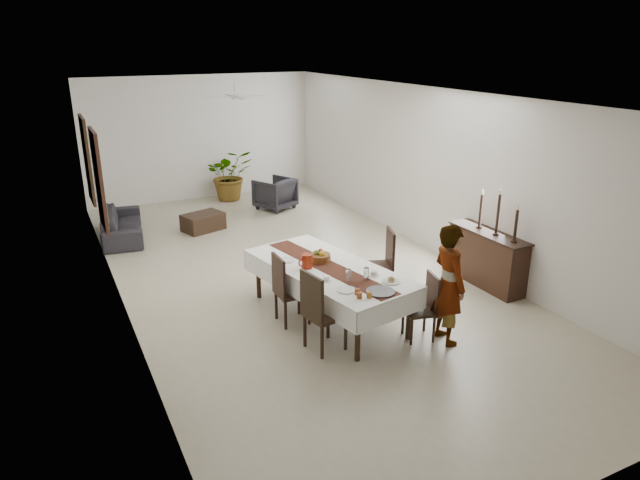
% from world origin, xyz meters
% --- Properties ---
extents(floor, '(6.00, 12.00, 0.00)m').
position_xyz_m(floor, '(0.00, 0.00, 0.00)').
color(floor, '#B9B193').
rests_on(floor, ground).
extents(ceiling, '(6.00, 12.00, 0.02)m').
position_xyz_m(ceiling, '(0.00, 0.00, 3.20)').
color(ceiling, white).
rests_on(ceiling, wall_back).
extents(wall_back, '(6.00, 0.02, 3.20)m').
position_xyz_m(wall_back, '(0.00, 6.00, 1.60)').
color(wall_back, silver).
rests_on(wall_back, floor).
extents(wall_front, '(6.00, 0.02, 3.20)m').
position_xyz_m(wall_front, '(0.00, -6.00, 1.60)').
color(wall_front, silver).
rests_on(wall_front, floor).
extents(wall_left, '(0.02, 12.00, 3.20)m').
position_xyz_m(wall_left, '(-3.00, 0.00, 1.60)').
color(wall_left, silver).
rests_on(wall_left, floor).
extents(wall_right, '(0.02, 12.00, 3.20)m').
position_xyz_m(wall_right, '(3.00, 0.00, 1.60)').
color(wall_right, silver).
rests_on(wall_right, floor).
extents(dining_table_top, '(1.56, 2.77, 0.05)m').
position_xyz_m(dining_table_top, '(-0.24, -1.74, 0.79)').
color(dining_table_top, black).
rests_on(dining_table_top, table_leg_fl).
extents(table_leg_fl, '(0.09, 0.09, 0.76)m').
position_xyz_m(table_leg_fl, '(-0.47, -3.05, 0.38)').
color(table_leg_fl, black).
rests_on(table_leg_fl, floor).
extents(table_leg_fr, '(0.09, 0.09, 0.76)m').
position_xyz_m(table_leg_fr, '(0.47, -2.86, 0.38)').
color(table_leg_fr, black).
rests_on(table_leg_fr, floor).
extents(table_leg_bl, '(0.09, 0.09, 0.76)m').
position_xyz_m(table_leg_bl, '(-0.94, -0.61, 0.38)').
color(table_leg_bl, black).
rests_on(table_leg_bl, floor).
extents(table_leg_br, '(0.09, 0.09, 0.76)m').
position_xyz_m(table_leg_br, '(-0.00, -0.43, 0.38)').
color(table_leg_br, black).
rests_on(table_leg_br, floor).
extents(tablecloth_top, '(1.79, 3.00, 0.01)m').
position_xyz_m(tablecloth_top, '(-0.24, -1.74, 0.82)').
color(tablecloth_top, white).
rests_on(tablecloth_top, dining_table_top).
extents(tablecloth_drape_left, '(0.54, 2.76, 0.33)m').
position_xyz_m(tablecloth_drape_left, '(-0.86, -1.86, 0.66)').
color(tablecloth_drape_left, white).
rests_on(tablecloth_drape_left, dining_table_top).
extents(tablecloth_drape_right, '(0.54, 2.76, 0.33)m').
position_xyz_m(tablecloth_drape_right, '(0.39, -1.62, 0.66)').
color(tablecloth_drape_right, silver).
rests_on(tablecloth_drape_right, dining_table_top).
extents(tablecloth_drape_near, '(1.26, 0.26, 0.33)m').
position_xyz_m(tablecloth_drape_near, '(0.03, -3.11, 0.66)').
color(tablecloth_drape_near, white).
rests_on(tablecloth_drape_near, dining_table_top).
extents(tablecloth_drape_far, '(1.26, 0.26, 0.33)m').
position_xyz_m(tablecloth_drape_far, '(-0.50, -0.37, 0.66)').
color(tablecloth_drape_far, white).
rests_on(tablecloth_drape_far, dining_table_top).
extents(table_runner, '(0.89, 2.74, 0.00)m').
position_xyz_m(table_runner, '(-0.24, -1.74, 0.83)').
color(table_runner, '#532517').
rests_on(table_runner, tablecloth_top).
extents(red_pitcher, '(0.19, 0.19, 0.22)m').
position_xyz_m(red_pitcher, '(-0.54, -1.63, 0.94)').
color(red_pitcher, maroon).
rests_on(red_pitcher, tablecloth_top).
extents(pitcher_handle, '(0.13, 0.05, 0.13)m').
position_xyz_m(pitcher_handle, '(-0.63, -1.65, 0.94)').
color(pitcher_handle, maroon).
rests_on(pitcher_handle, red_pitcher).
extents(wine_glass_near, '(0.08, 0.08, 0.18)m').
position_xyz_m(wine_glass_near, '(0.02, -2.41, 0.92)').
color(wine_glass_near, silver).
rests_on(wine_glass_near, tablecloth_top).
extents(wine_glass_mid, '(0.08, 0.08, 0.18)m').
position_xyz_m(wine_glass_mid, '(-0.23, -2.35, 0.92)').
color(wine_glass_mid, white).
rests_on(wine_glass_mid, tablecloth_top).
extents(teacup_right, '(0.10, 0.10, 0.07)m').
position_xyz_m(teacup_right, '(0.21, -2.32, 0.86)').
color(teacup_right, silver).
rests_on(teacup_right, saucer_right).
extents(saucer_right, '(0.16, 0.16, 0.01)m').
position_xyz_m(saucer_right, '(0.21, -2.32, 0.83)').
color(saucer_right, white).
rests_on(saucer_right, tablecloth_top).
extents(teacup_left, '(0.10, 0.10, 0.07)m').
position_xyz_m(teacup_left, '(-0.49, -2.17, 0.86)').
color(teacup_left, white).
rests_on(teacup_left, saucer_left).
extents(saucer_left, '(0.16, 0.16, 0.01)m').
position_xyz_m(saucer_left, '(-0.49, -2.17, 0.83)').
color(saucer_left, white).
rests_on(saucer_left, tablecloth_top).
extents(plate_near_right, '(0.26, 0.26, 0.02)m').
position_xyz_m(plate_near_right, '(0.30, -2.63, 0.84)').
color(plate_near_right, silver).
rests_on(plate_near_right, tablecloth_top).
extents(bread_near_right, '(0.10, 0.10, 0.10)m').
position_xyz_m(bread_near_right, '(0.30, -2.63, 0.87)').
color(bread_near_right, tan).
rests_on(bread_near_right, plate_near_right).
extents(plate_near_left, '(0.26, 0.26, 0.02)m').
position_xyz_m(plate_near_left, '(-0.40, -2.60, 0.84)').
color(plate_near_left, silver).
rests_on(plate_near_left, tablecloth_top).
extents(plate_far_left, '(0.26, 0.26, 0.02)m').
position_xyz_m(plate_far_left, '(-0.69, -1.22, 0.84)').
color(plate_far_left, silver).
rests_on(plate_far_left, tablecloth_top).
extents(serving_tray, '(0.39, 0.39, 0.02)m').
position_xyz_m(serving_tray, '(-0.02, -2.86, 0.84)').
color(serving_tray, '#45444A').
rests_on(serving_tray, tablecloth_top).
extents(jam_jar_a, '(0.07, 0.07, 0.08)m').
position_xyz_m(jam_jar_a, '(-0.25, -2.94, 0.87)').
color(jam_jar_a, '#945815').
rests_on(jam_jar_a, tablecloth_top).
extents(jam_jar_b, '(0.07, 0.07, 0.08)m').
position_xyz_m(jam_jar_b, '(-0.37, -2.89, 0.87)').
color(jam_jar_b, brown).
rests_on(jam_jar_b, tablecloth_top).
extents(jam_jar_c, '(0.07, 0.07, 0.08)m').
position_xyz_m(jam_jar_c, '(-0.34, -2.78, 0.87)').
color(jam_jar_c, '#8B3D14').
rests_on(jam_jar_c, tablecloth_top).
extents(fruit_basket, '(0.33, 0.33, 0.11)m').
position_xyz_m(fruit_basket, '(-0.24, -1.46, 0.88)').
color(fruit_basket, brown).
rests_on(fruit_basket, tablecloth_top).
extents(fruit_red, '(0.10, 0.10, 0.10)m').
position_xyz_m(fruit_red, '(-0.21, -1.43, 0.96)').
color(fruit_red, '#A31610').
rests_on(fruit_red, fruit_basket).
extents(fruit_green, '(0.09, 0.09, 0.09)m').
position_xyz_m(fruit_green, '(-0.29, -1.44, 0.96)').
color(fruit_green, '#507523').
rests_on(fruit_green, fruit_basket).
extents(fruit_yellow, '(0.09, 0.09, 0.09)m').
position_xyz_m(fruit_yellow, '(-0.23, -1.51, 0.96)').
color(fruit_yellow, gold).
rests_on(fruit_yellow, fruit_basket).
extents(chair_right_near_seat, '(0.49, 0.49, 0.05)m').
position_xyz_m(chair_right_near_seat, '(0.61, -2.90, 0.43)').
color(chair_right_near_seat, black).
rests_on(chair_right_near_seat, chair_right_near_leg_fl).
extents(chair_right_near_leg_fl, '(0.05, 0.05, 0.40)m').
position_xyz_m(chair_right_near_leg_fl, '(0.74, -3.10, 0.20)').
color(chair_right_near_leg_fl, black).
rests_on(chair_right_near_leg_fl, floor).
extents(chair_right_near_leg_fr, '(0.05, 0.05, 0.40)m').
position_xyz_m(chair_right_near_leg_fr, '(0.81, -2.78, 0.20)').
color(chair_right_near_leg_fr, black).
rests_on(chair_right_near_leg_fr, floor).
extents(chair_right_near_leg_bl, '(0.05, 0.05, 0.40)m').
position_xyz_m(chair_right_near_leg_bl, '(0.41, -3.02, 0.20)').
color(chair_right_near_leg_bl, black).
rests_on(chair_right_near_leg_bl, floor).
extents(chair_right_near_leg_br, '(0.05, 0.05, 0.40)m').
position_xyz_m(chair_right_near_leg_br, '(0.49, -2.70, 0.20)').
color(chair_right_near_leg_br, black).
rests_on(chair_right_near_leg_br, floor).
extents(chair_right_near_back, '(0.13, 0.41, 0.52)m').
position_xyz_m(chair_right_near_back, '(0.79, -2.94, 0.71)').
color(chair_right_near_back, black).
rests_on(chair_right_near_back, chair_right_near_seat).
extents(chair_right_far_seat, '(0.62, 0.62, 0.05)m').
position_xyz_m(chair_right_far_seat, '(0.84, -1.39, 0.50)').
color(chair_right_far_seat, black).
rests_on(chair_right_far_seat, chair_right_far_leg_fl).
extents(chair_right_far_leg_fl, '(0.06, 0.06, 0.48)m').
position_xyz_m(chair_right_far_leg_fl, '(0.96, -1.64, 0.24)').
color(chair_right_far_leg_fl, black).
rests_on(chair_right_far_leg_fl, floor).
extents(chair_right_far_leg_fr, '(0.06, 0.06, 0.48)m').
position_xyz_m(chair_right_far_leg_fr, '(1.09, -1.27, 0.24)').
color(chair_right_far_leg_fr, black).
rests_on(chair_right_far_leg_fr, floor).
extents(chair_right_far_leg_bl, '(0.06, 0.06, 0.48)m').
position_xyz_m(chair_right_far_leg_bl, '(0.59, -1.51, 0.24)').
color(chair_right_far_leg_bl, black).
rests_on(chair_right_far_leg_bl, floor).
extents(chair_right_far_leg_br, '(0.06, 0.06, 0.48)m').
position_xyz_m(chair_right_far_leg_br, '(0.72, -1.14, 0.24)').
color(chair_right_far_leg_br, black).
rests_on(chair_right_far_leg_br, floor).
extents(chair_right_far_back, '(0.20, 0.47, 0.61)m').
position_xyz_m(chair_right_far_back, '(1.05, -1.47, 0.83)').
color(chair_right_far_back, black).
rests_on(chair_right_far_back, chair_right_far_seat).
extents(chair_left_near_seat, '(0.57, 0.57, 0.06)m').
position_xyz_m(chair_left_near_seat, '(-0.71, -2.56, 0.51)').
color(chair_left_near_seat, black).
rests_on(chair_left_near_seat, chair_left_near_leg_fl).
extents(chair_left_near_leg_fl, '(0.06, 0.06, 0.49)m').
position_xyz_m(chair_left_near_leg_fl, '(-0.94, -2.40, 0.24)').
color(chair_left_near_leg_fl, black).
rests_on(chair_left_near_leg_fl, floor).
extents(chair_left_near_leg_fr, '(0.06, 0.06, 0.49)m').
position_xyz_m(chair_left_near_leg_fr, '(-0.87, -2.79, 0.24)').
color(chair_left_near_leg_fr, black).
rests_on(chair_left_near_leg_fr, floor).
extents(chair_left_near_leg_bl, '(0.06, 0.06, 0.49)m').
position_xyz_m(chair_left_near_leg_bl, '(-0.54, -2.33, 0.24)').
color(chair_left_near_leg_bl, black).
rests_on(chair_left_near_leg_bl, floor).
extents(chair_left_near_leg_br, '(0.06, 0.06, 0.49)m').
position_xyz_m(chair_left_near_leg_br, '(-0.47, -2.73, 0.24)').
color(chair_left_near_leg_br, black).
rests_on(chair_left_near_leg_br, floor).
extents(chair_left_near_back, '(0.13, 0.49, 0.63)m').
position_xyz_m(chair_left_near_back, '(-0.93, -2.60, 0.85)').
color(chair_left_near_back, black).
rests_on(chair_left_near_back, chair_left_near_seat).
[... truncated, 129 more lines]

